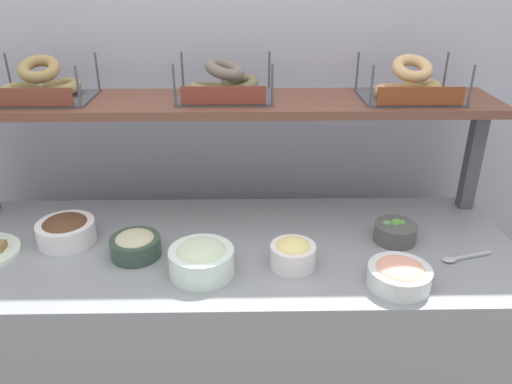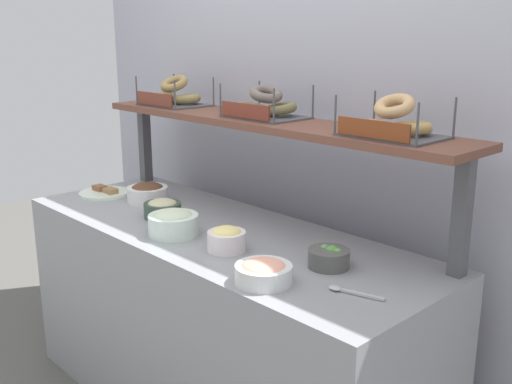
{
  "view_description": "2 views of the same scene",
  "coord_description": "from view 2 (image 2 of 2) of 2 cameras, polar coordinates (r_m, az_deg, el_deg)",
  "views": [
    {
      "loc": [
        0.07,
        -1.44,
        1.73
      ],
      "look_at": [
        0.1,
        0.07,
        1.01
      ],
      "focal_mm": 34.88,
      "sensor_mm": 36.0,
      "label": 1
    },
    {
      "loc": [
        1.78,
        -1.48,
        1.63
      ],
      "look_at": [
        0.13,
        0.1,
        1.02
      ],
      "focal_mm": 41.86,
      "sensor_mm": 36.0,
      "label": 2
    }
  ],
  "objects": [
    {
      "name": "bowl_chocolate_spread",
      "position": [
        2.87,
        -10.33,
        -0.05
      ],
      "size": [
        0.19,
        0.19,
        0.09
      ],
      "color": "white",
      "rests_on": "deli_counter"
    },
    {
      "name": "bowl_egg_salad",
      "position": [
        2.2,
        -2.83,
        -4.48
      ],
      "size": [
        0.14,
        0.14,
        0.09
      ],
      "color": "white",
      "rests_on": "deli_counter"
    },
    {
      "name": "bowl_tuna_salad",
      "position": [
        2.62,
        -8.92,
        -1.55
      ],
      "size": [
        0.16,
        0.16,
        0.08
      ],
      "color": "#364A3D",
      "rests_on": "deli_counter"
    },
    {
      "name": "deli_counter",
      "position": [
        2.61,
        -3.64,
        -12.5
      ],
      "size": [
        1.95,
        0.7,
        0.85
      ],
      "primitive_type": "cube",
      "color": "gray",
      "rests_on": "ground_plane"
    },
    {
      "name": "bagel_basket_everything",
      "position": [
        3.0,
        -7.86,
        9.08
      ],
      "size": [
        0.33,
        0.25,
        0.15
      ],
      "color": "#4C4C51",
      "rests_on": "upper_shelf"
    },
    {
      "name": "back_wall",
      "position": [
        2.73,
        4.98,
        5.92
      ],
      "size": [
        3.15,
        0.06,
        2.4
      ],
      "primitive_type": "cube",
      "color": "#ACABBB",
      "rests_on": "ground_plane"
    },
    {
      "name": "shelf_riser_right",
      "position": [
        2.04,
        19.05,
        -2.32
      ],
      "size": [
        0.05,
        0.05,
        0.4
      ],
      "primitive_type": "cube",
      "color": "#4C4C51",
      "rests_on": "deli_counter"
    },
    {
      "name": "upper_shelf",
      "position": [
        2.52,
        0.77,
        6.72
      ],
      "size": [
        1.91,
        0.32,
        0.03
      ],
      "primitive_type": "cube",
      "color": "brown",
      "rests_on": "shelf_riser_left"
    },
    {
      "name": "serving_spoon_near_plate",
      "position": [
        1.88,
        8.7,
        -9.32
      ],
      "size": [
        0.18,
        0.07,
        0.01
      ],
      "color": "#B7B7BC",
      "rests_on": "deli_counter"
    },
    {
      "name": "serving_plate_white",
      "position": [
        3.05,
        -14.27,
        -0.06
      ],
      "size": [
        0.25,
        0.25,
        0.04
      ],
      "color": "white",
      "rests_on": "deli_counter"
    },
    {
      "name": "bowl_veggie_mix",
      "position": [
        2.07,
        6.99,
        -6.2
      ],
      "size": [
        0.14,
        0.14,
        0.07
      ],
      "color": "#52524E",
      "rests_on": "deli_counter"
    },
    {
      "name": "bagel_basket_poppy",
      "position": [
        2.53,
        0.87,
        8.16
      ],
      "size": [
        0.33,
        0.27,
        0.14
      ],
      "color": "#4C4C51",
      "rests_on": "upper_shelf"
    },
    {
      "name": "bowl_lox_spread",
      "position": [
        1.92,
        0.72,
        -7.63
      ],
      "size": [
        0.19,
        0.19,
        0.08
      ],
      "color": "silver",
      "rests_on": "deli_counter"
    },
    {
      "name": "bowl_scallion_spread",
      "position": [
        2.39,
        -7.9,
        -2.88
      ],
      "size": [
        0.2,
        0.2,
        0.1
      ],
      "color": "white",
      "rests_on": "deli_counter"
    },
    {
      "name": "bagel_basket_sesame",
      "position": [
        2.11,
        12.89,
        6.38
      ],
      "size": [
        0.34,
        0.26,
        0.15
      ],
      "color": "#4C4C51",
      "rests_on": "upper_shelf"
    },
    {
      "name": "shelf_riser_left",
      "position": [
        3.26,
        -10.57,
        4.52
      ],
      "size": [
        0.05,
        0.05,
        0.4
      ],
      "primitive_type": "cube",
      "color": "#4C4C51",
      "rests_on": "deli_counter"
    }
  ]
}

